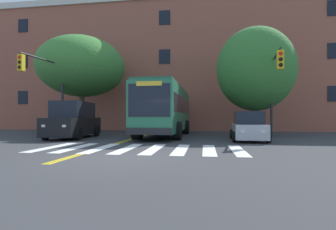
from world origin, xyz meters
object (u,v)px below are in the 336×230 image
at_px(street_tree_curbside_small, 82,67).
at_px(traffic_light_near_corner, 275,79).
at_px(traffic_light_far_corner, 47,81).
at_px(car_black_near_lane, 73,121).
at_px(car_silver_far_lane, 248,127).
at_px(street_tree_curbside_large, 256,69).
at_px(city_bus, 166,109).

bearing_deg(street_tree_curbside_small, traffic_light_near_corner, -15.56).
bearing_deg(traffic_light_far_corner, traffic_light_near_corner, 0.86).
height_order(car_black_near_lane, street_tree_curbside_small, street_tree_curbside_small).
bearing_deg(car_silver_far_lane, street_tree_curbside_small, 157.22).
bearing_deg(car_silver_far_lane, street_tree_curbside_large, 74.81).
height_order(car_black_near_lane, traffic_light_near_corner, traffic_light_near_corner).
distance_m(street_tree_curbside_large, street_tree_curbside_small, 14.09).
relative_size(car_silver_far_lane, traffic_light_far_corner, 0.67).
height_order(street_tree_curbside_large, street_tree_curbside_small, street_tree_curbside_small).
bearing_deg(traffic_light_far_corner, city_bus, 13.92).
height_order(car_silver_far_lane, street_tree_curbside_large, street_tree_curbside_large).
bearing_deg(street_tree_curbside_small, car_black_near_lane, -68.56).
bearing_deg(street_tree_curbside_small, traffic_light_far_corner, -95.13).
relative_size(car_black_near_lane, street_tree_curbside_small, 0.53).
distance_m(city_bus, street_tree_curbside_small, 8.76).
bearing_deg(traffic_light_near_corner, street_tree_curbside_large, 102.87).
distance_m(car_black_near_lane, car_silver_far_lane, 10.88).
height_order(city_bus, traffic_light_near_corner, traffic_light_near_corner).
bearing_deg(traffic_light_near_corner, street_tree_curbside_small, 164.44).
xyz_separation_m(traffic_light_far_corner, street_tree_curbside_large, (14.39, 3.04, 0.95)).
bearing_deg(traffic_light_far_corner, street_tree_curbside_small, 84.87).
distance_m(traffic_light_far_corner, street_tree_curbside_small, 4.66).
xyz_separation_m(car_black_near_lane, car_silver_far_lane, (10.87, -0.28, -0.32)).
bearing_deg(traffic_light_far_corner, car_black_near_lane, -18.91).
distance_m(car_silver_far_lane, street_tree_curbside_small, 14.79).
bearing_deg(traffic_light_far_corner, car_silver_far_lane, -4.75).
bearing_deg(traffic_light_near_corner, city_bus, 166.06).
xyz_separation_m(car_black_near_lane, street_tree_curbside_small, (-2.01, 5.13, 4.52)).
distance_m(car_black_near_lane, street_tree_curbside_small, 7.13).
distance_m(car_silver_far_lane, traffic_light_near_corner, 3.67).
xyz_separation_m(car_black_near_lane, street_tree_curbside_large, (11.99, 3.86, 3.71)).
bearing_deg(car_black_near_lane, car_silver_far_lane, -1.48).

